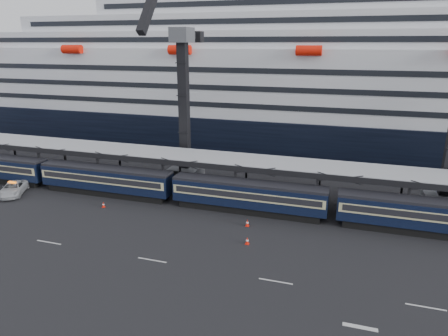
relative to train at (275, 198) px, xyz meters
The scene contains 10 objects.
ground 11.25m from the train, 65.06° to the right, with size 260.00×260.00×0.00m, color black.
lane_markings 20.02m from the train, 49.95° to the right, with size 111.00×4.27×0.02m.
train is the anchor object (origin of this frame).
canopy 6.85m from the train, 40.71° to the left, with size 130.00×6.25×5.53m.
cruise_ship 37.56m from the train, 84.34° to the left, with size 214.09×28.84×34.00m.
crane_dark_near 20.10m from the train, 150.76° to the left, with size 4.50×17.75×35.08m.
pickup_truck 35.91m from the train, behind, with size 2.77×6.00×1.67m, color #ACAEB3.
traffic_cone_b 21.71m from the train, 168.88° to the right, with size 0.37×0.37×0.74m.
traffic_cone_c 8.46m from the train, 99.84° to the right, with size 0.40×0.40×0.80m.
traffic_cone_d 5.03m from the train, 121.22° to the right, with size 0.41×0.41×0.83m.
Camera 1 is at (2.72, -34.33, 20.00)m, focal length 32.00 mm.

